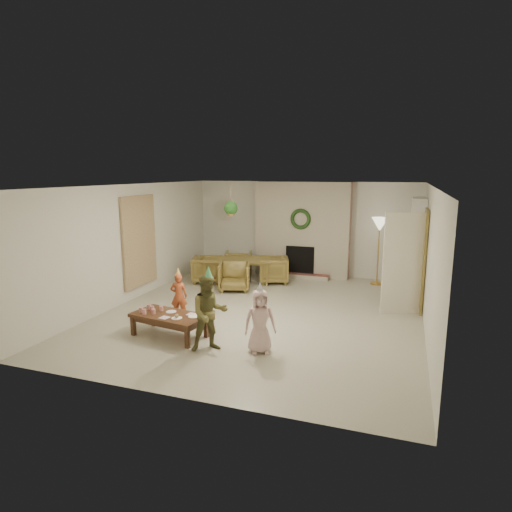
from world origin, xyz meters
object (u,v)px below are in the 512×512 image
at_px(child_red, 179,296).
at_px(dining_chair_right, 274,270).
at_px(dining_chair_left, 207,269).
at_px(child_pink, 260,321).
at_px(dining_table, 237,271).
at_px(coffee_table_top, 169,316).
at_px(dining_chair_near, 234,277).
at_px(child_plaid, 209,313).
at_px(dining_chair_far, 239,263).

bearing_deg(child_red, dining_chair_right, -123.29).
distance_m(dining_chair_left, child_pink, 4.51).
xyz_separation_m(dining_table, coffee_table_top, (0.26, -3.77, 0.06)).
relative_size(dining_chair_near, child_plaid, 0.60).
bearing_deg(coffee_table_top, dining_chair_right, 90.65).
bearing_deg(child_pink, coffee_table_top, 147.70).
relative_size(dining_chair_left, child_plaid, 0.60).
distance_m(child_plaid, child_pink, 0.80).
xyz_separation_m(dining_chair_right, child_red, (-0.92, -3.18, 0.11)).
bearing_deg(dining_table, dining_chair_near, -90.00).
distance_m(dining_table, coffee_table_top, 3.78).
relative_size(dining_chair_near, coffee_table_top, 0.57).
relative_size(dining_chair_near, dining_chair_left, 1.00).
xyz_separation_m(coffee_table_top, child_pink, (1.66, -0.11, 0.14)).
xyz_separation_m(dining_table, child_plaid, (1.15, -4.07, 0.31)).
xyz_separation_m(dining_chair_left, coffee_table_top, (0.97, -3.55, 0.03)).
xyz_separation_m(dining_chair_near, coffee_table_top, (0.03, -3.06, 0.03)).
distance_m(dining_table, child_plaid, 4.24).
bearing_deg(dining_chair_left, coffee_table_top, 177.74).
bearing_deg(dining_table, child_plaid, -91.76).
bearing_deg(dining_chair_near, dining_chair_far, 90.00).
relative_size(dining_chair_near, dining_chair_far, 1.00).
distance_m(coffee_table_top, child_red, 0.92).
height_order(dining_chair_left, child_plaid, child_plaid).
height_order(coffee_table_top, child_plaid, child_plaid).
bearing_deg(dining_chair_left, dining_chair_far, -45.00).
relative_size(dining_chair_near, dining_chair_right, 1.00).
bearing_deg(child_plaid, dining_table, 71.00).
bearing_deg(dining_chair_near, child_red, -114.28).
distance_m(dining_table, dining_chair_right, 0.93).
relative_size(dining_table, dining_chair_left, 2.34).
relative_size(dining_chair_far, coffee_table_top, 0.57).
bearing_deg(dining_chair_right, dining_chair_far, -128.66).
relative_size(dining_chair_far, dining_chair_left, 1.00).
bearing_deg(child_red, dining_chair_near, -113.86).
xyz_separation_m(dining_chair_left, child_pink, (2.63, -3.66, 0.17)).
bearing_deg(dining_table, dining_chair_right, 0.00).
bearing_deg(dining_chair_near, coffee_table_top, -106.90).
xyz_separation_m(dining_chair_left, child_red, (0.68, -2.67, 0.11)).
relative_size(dining_chair_far, child_pink, 0.72).
height_order(dining_chair_right, child_pink, child_pink).
xyz_separation_m(dining_chair_left, child_plaid, (1.86, -3.84, 0.28)).
xyz_separation_m(child_plaid, child_pink, (0.77, 0.18, -0.10)).
height_order(dining_table, dining_chair_left, dining_chair_left).
bearing_deg(coffee_table_top, child_red, 118.05).
height_order(dining_chair_near, dining_chair_left, same).
relative_size(coffee_table_top, child_pink, 1.27).
bearing_deg(dining_chair_near, child_pink, -79.44).
xyz_separation_m(dining_chair_near, child_plaid, (0.93, -3.36, 0.28)).
relative_size(dining_chair_right, child_plaid, 0.60).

